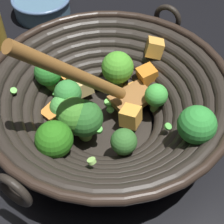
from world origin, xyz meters
TOP-DOWN VIEW (x-y plane):
  - ground_plane at (0.00, 0.00)m, footprint 4.00×4.00m
  - wok at (-0.00, -0.00)m, footprint 0.39×0.42m
  - prep_bowl at (-0.25, 0.28)m, footprint 0.14×0.14m
  - garlic_bulb at (0.01, 0.28)m, footprint 0.04×0.04m

SIDE VIEW (x-z plane):
  - ground_plane at x=0.00m, z-range 0.00..0.00m
  - garlic_bulb at x=0.01m, z-range 0.00..0.04m
  - prep_bowl at x=-0.25m, z-range 0.00..0.05m
  - wok at x=0.00m, z-range -0.05..0.19m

